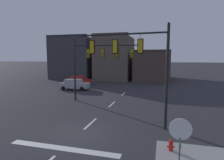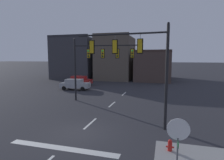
# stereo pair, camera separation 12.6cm
# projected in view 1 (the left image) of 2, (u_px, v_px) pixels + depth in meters

# --- Properties ---
(ground_plane) EXTENTS (400.00, 400.00, 0.00)m
(ground_plane) POSITION_uv_depth(u_px,v_px,m) (79.00, 134.00, 12.05)
(ground_plane) COLOR #2B2B30
(stop_bar_paint) EXTENTS (6.40, 0.50, 0.01)m
(stop_bar_paint) POSITION_uv_depth(u_px,v_px,m) (63.00, 148.00, 10.13)
(stop_bar_paint) COLOR silver
(stop_bar_paint) RESTS_ON ground
(lane_centreline) EXTENTS (0.16, 26.40, 0.01)m
(lane_centreline) POSITION_uv_depth(u_px,v_px,m) (91.00, 123.00, 13.96)
(lane_centreline) COLOR silver
(lane_centreline) RESTS_ON ground
(signal_mast_near_side) EXTENTS (6.59, 0.73, 7.14)m
(signal_mast_near_side) POSITION_uv_depth(u_px,v_px,m) (137.00, 57.00, 12.99)
(signal_mast_near_side) COLOR black
(signal_mast_near_side) RESTS_ON ground
(signal_mast_far_side) EXTENTS (7.45, 0.86, 6.98)m
(signal_mast_far_side) POSITION_uv_depth(u_px,v_px,m) (97.00, 58.00, 20.59)
(signal_mast_far_side) COLOR black
(signal_mast_far_side) RESTS_ON ground
(stop_sign) EXTENTS (0.76, 0.64, 2.83)m
(stop_sign) POSITION_uv_depth(u_px,v_px,m) (180.00, 138.00, 6.42)
(stop_sign) COLOR #56565B
(stop_sign) RESTS_ON ground
(car_lot_nearside) EXTENTS (4.50, 2.02, 1.61)m
(car_lot_nearside) POSITION_uv_depth(u_px,v_px,m) (79.00, 80.00, 33.58)
(car_lot_nearside) COLOR #A81E1E
(car_lot_nearside) RESTS_ON ground
(car_lot_middle) EXTENTS (4.58, 2.25, 1.61)m
(car_lot_middle) POSITION_uv_depth(u_px,v_px,m) (74.00, 84.00, 28.60)
(car_lot_middle) COLOR #9EA0A5
(car_lot_middle) RESTS_ON ground
(fire_hydrant) EXTENTS (0.40, 0.30, 0.75)m
(fire_hydrant) POSITION_uv_depth(u_px,v_px,m) (171.00, 147.00, 9.58)
(fire_hydrant) COLOR red
(fire_hydrant) RESTS_ON ground
(building_row) EXTENTS (26.35, 12.88, 9.81)m
(building_row) POSITION_uv_depth(u_px,v_px,m) (107.00, 61.00, 43.53)
(building_row) COLOR #38383D
(building_row) RESTS_ON ground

